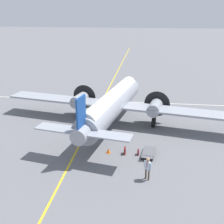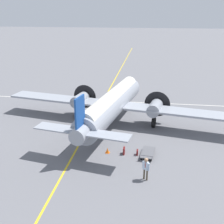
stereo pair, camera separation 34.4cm
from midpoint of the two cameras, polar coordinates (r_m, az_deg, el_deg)
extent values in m
plane|color=slate|center=(29.13, 0.34, -2.81)|extent=(300.00, 300.00, 0.00)
cube|color=gold|center=(29.50, -4.14, -2.54)|extent=(120.00, 0.16, 0.01)
cube|color=silver|center=(36.62, 2.04, 2.14)|extent=(0.16, 120.00, 0.01)
cylinder|color=#9399A3|center=(28.31, 0.35, 1.42)|extent=(14.19, 4.88, 2.34)
cylinder|color=silver|center=(28.10, 0.35, 2.66)|extent=(13.39, 4.06, 1.64)
sphere|color=#9399A3|center=(34.72, 4.00, 4.99)|extent=(2.22, 2.22, 2.22)
cylinder|color=#9399A3|center=(22.19, -5.37, -3.89)|extent=(2.92, 1.77, 1.29)
cube|color=#194799|center=(21.14, -6.07, -0.38)|extent=(1.54, 0.42, 2.69)
cube|color=#9399A3|center=(21.86, -5.74, -3.96)|extent=(2.78, 7.92, 0.10)
cube|color=#9399A3|center=(29.32, 0.98, 1.50)|extent=(6.67, 24.36, 0.20)
cylinder|color=#9399A3|center=(30.97, -6.21, 2.46)|extent=(2.59, 1.71, 1.29)
cylinder|color=black|center=(32.11, -5.24, 3.15)|extent=(0.54, 2.67, 2.70)
sphere|color=black|center=(32.21, -5.15, 3.21)|extent=(0.45, 0.45, 0.45)
cylinder|color=#9399A3|center=(28.63, 9.05, 0.80)|extent=(2.59, 1.71, 1.29)
cylinder|color=black|center=(29.86, 9.49, 1.60)|extent=(0.54, 2.67, 2.70)
sphere|color=black|center=(29.97, 9.53, 1.67)|extent=(0.45, 0.45, 0.45)
cylinder|color=#4C4C51|center=(31.08, -6.33, 0.61)|extent=(0.18, 0.18, 0.93)
cylinder|color=black|center=(31.24, -6.29, -0.20)|extent=(1.14, 0.50, 1.10)
cylinder|color=#4C4C51|center=(28.75, 8.85, -1.19)|extent=(0.18, 0.18, 0.93)
cylinder|color=black|center=(28.92, 8.81, -2.05)|extent=(1.14, 0.50, 1.10)
cylinder|color=#4C4C51|center=(33.74, 3.27, 1.90)|extent=(0.14, 0.14, 0.87)
cylinder|color=black|center=(33.88, 3.25, 1.20)|extent=(0.72, 0.31, 0.70)
cylinder|color=#473D2D|center=(20.44, 7.61, -12.59)|extent=(0.12, 0.12, 0.83)
cylinder|color=#473D2D|center=(20.55, 7.03, -12.37)|extent=(0.12, 0.12, 0.83)
cube|color=silver|center=(20.11, 7.41, -10.74)|extent=(0.38, 0.44, 0.62)
sphere|color=tan|center=(19.89, 7.47, -9.63)|extent=(0.28, 0.28, 0.28)
cylinder|color=silver|center=(20.02, 8.01, -11.04)|extent=(0.10, 0.10, 0.59)
cylinder|color=silver|center=(20.25, 6.82, -10.59)|extent=(0.10, 0.10, 0.59)
cube|color=maroon|center=(20.00, 7.26, -10.67)|extent=(0.03, 0.05, 0.40)
cube|color=maroon|center=(23.63, 5.57, -8.16)|extent=(0.38, 0.13, 0.44)
cube|color=#551515|center=(23.51, 5.59, -7.62)|extent=(0.14, 0.09, 0.02)
cube|color=maroon|center=(23.66, 2.87, -7.88)|extent=(0.51, 0.14, 0.57)
cube|color=#551515|center=(23.51, 2.88, -7.20)|extent=(0.18, 0.09, 0.02)
cube|color=#56565B|center=(23.58, 7.70, -8.12)|extent=(2.24, 1.30, 0.04)
cube|color=#56565B|center=(22.57, 7.35, -8.80)|extent=(0.17, 1.04, 0.04)
cylinder|color=#56565B|center=(22.68, 6.10, -8.90)|extent=(0.04, 0.04, 0.22)
cylinder|color=#56565B|center=(22.57, 8.58, -9.18)|extent=(0.04, 0.04, 0.22)
cylinder|color=black|center=(24.41, 6.98, -7.46)|extent=(0.29, 0.10, 0.28)
cylinder|color=black|center=(24.32, 8.93, -7.67)|extent=(0.29, 0.10, 0.28)
cylinder|color=black|center=(23.01, 6.35, -9.28)|extent=(0.29, 0.10, 0.28)
cylinder|color=black|center=(22.92, 8.43, -9.52)|extent=(0.29, 0.10, 0.28)
cube|color=orange|center=(23.92, -0.50, -8.24)|extent=(0.35, 0.35, 0.03)
cone|color=orange|center=(23.82, -0.50, -7.79)|extent=(0.29, 0.29, 0.46)
camera|label=1|loc=(0.17, -89.66, 0.13)|focal=45.00mm
camera|label=2|loc=(0.17, 90.34, -0.13)|focal=45.00mm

